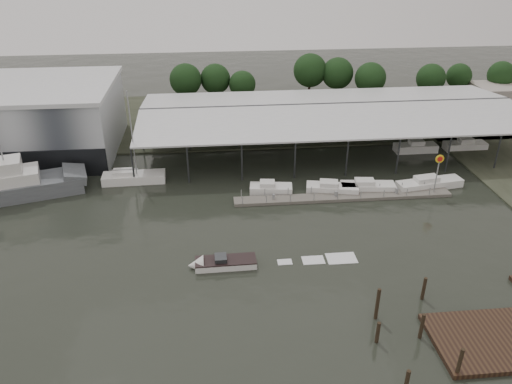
{
  "coord_description": "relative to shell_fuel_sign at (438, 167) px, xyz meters",
  "views": [
    {
      "loc": [
        -1.54,
        -44.9,
        30.3
      ],
      "look_at": [
        3.6,
        8.05,
        2.5
      ],
      "focal_mm": 35.0,
      "sensor_mm": 36.0,
      "label": 1
    }
  ],
  "objects": [
    {
      "name": "covered_boat_shed",
      "position": [
        -10.0,
        18.01,
        2.2
      ],
      "size": [
        58.24,
        24.0,
        6.96
      ],
      "color": "silver",
      "rests_on": "ground"
    },
    {
      "name": "speedboat_underway",
      "position": [
        -28.17,
        -13.17,
        -3.53
      ],
      "size": [
        17.9,
        2.51,
        2.0
      ],
      "rotation": [
        0.0,
        0.0,
        3.16
      ],
      "color": "silver",
      "rests_on": "ground"
    },
    {
      "name": "horizon_tree_line",
      "position": [
        -5.07,
        38.09,
        1.8
      ],
      "size": [
        67.55,
        10.62,
        9.68
      ],
      "color": "black",
      "rests_on": "ground"
    },
    {
      "name": "white_sailboat",
      "position": [
        -39.33,
        7.46,
        -3.27
      ],
      "size": [
        8.46,
        2.85,
        12.89
      ],
      "rotation": [
        0.0,
        0.0,
        0.03
      ],
      "color": "silver",
      "rests_on": "ground"
    },
    {
      "name": "ground",
      "position": [
        -27.0,
        -9.99,
        -3.93
      ],
      "size": [
        200.0,
        200.0,
        0.0
      ],
      "primitive_type": "plane",
      "color": "#232820",
      "rests_on": "ground"
    },
    {
      "name": "mooring_pilings",
      "position": [
        -12.9,
        -25.23,
        -2.92
      ],
      "size": [
        6.24,
        10.69,
        3.82
      ],
      "color": "#302418",
      "rests_on": "ground"
    },
    {
      "name": "grey_trawler",
      "position": [
        -53.28,
        4.76,
        -2.35
      ],
      "size": [
        16.96,
        9.13,
        8.84
      ],
      "rotation": [
        0.0,
        0.0,
        0.28
      ],
      "color": "#5B5F64",
      "rests_on": "ground"
    },
    {
      "name": "moored_cruiser_3",
      "position": [
        0.1,
        1.87,
        -3.31
      ],
      "size": [
        9.22,
        3.6,
        1.7
      ],
      "rotation": [
        0.0,
        0.0,
        0.16
      ],
      "color": "silver",
      "rests_on": "ground"
    },
    {
      "name": "floating_dock",
      "position": [
        -12.0,
        0.01,
        -3.72
      ],
      "size": [
        28.0,
        2.0,
        1.4
      ],
      "color": "#605D55",
      "rests_on": "ground"
    },
    {
      "name": "land_strip_far",
      "position": [
        -27.0,
        32.01,
        -3.83
      ],
      "size": [
        140.0,
        30.0,
        0.3
      ],
      "color": "#3D4131",
      "rests_on": "ground"
    },
    {
      "name": "storage_warehouse",
      "position": [
        -55.0,
        19.95,
        1.36
      ],
      "size": [
        24.5,
        20.5,
        10.5
      ],
      "color": "#AEB3B9",
      "rests_on": "ground"
    },
    {
      "name": "moored_cruiser_0",
      "position": [
        -21.08,
        2.44,
        -3.31
      ],
      "size": [
        5.71,
        2.88,
        1.7
      ],
      "rotation": [
        0.0,
        0.0,
        -0.13
      ],
      "color": "silver",
      "rests_on": "ground"
    },
    {
      "name": "shell_fuel_sign",
      "position": [
        0.0,
        0.0,
        0.0
      ],
      "size": [
        1.1,
        0.18,
        5.55
      ],
      "color": "gray",
      "rests_on": "ground"
    },
    {
      "name": "moored_cruiser_1",
      "position": [
        -13.11,
        1.74,
        -3.31
      ],
      "size": [
        7.0,
        3.57,
        1.7
      ],
      "rotation": [
        0.0,
        0.0,
        -0.21
      ],
      "color": "silver",
      "rests_on": "ground"
    },
    {
      "name": "moored_cruiser_2",
      "position": [
        -8.35,
        1.76,
        -3.31
      ],
      "size": [
        7.23,
        2.92,
        1.7
      ],
      "rotation": [
        0.0,
        0.0,
        -0.1
      ],
      "color": "silver",
      "rests_on": "ground"
    }
  ]
}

